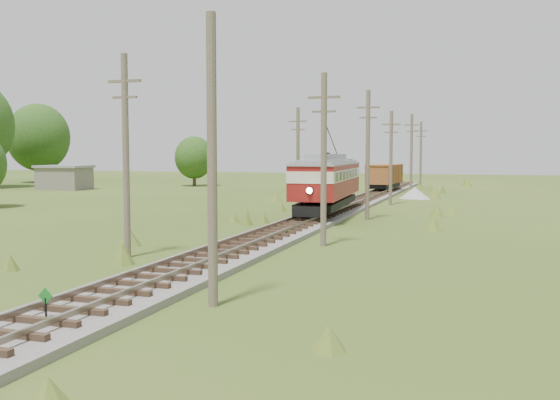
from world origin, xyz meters
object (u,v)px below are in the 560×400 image
(gondola, at_px, (385,175))
(gravel_pile, at_px, (416,193))
(streetcar, at_px, (327,179))
(switch_marker, at_px, (46,304))

(gondola, xyz_separation_m, gravel_pile, (4.36, -7.84, -1.51))
(gondola, bearing_deg, streetcar, -85.86)
(switch_marker, relative_size, gravel_pile, 0.32)
(streetcar, relative_size, gravel_pile, 3.93)
(switch_marker, bearing_deg, gondola, 89.81)
(streetcar, distance_m, gravel_pile, 20.94)
(switch_marker, xyz_separation_m, streetcar, (0.20, 30.87, 2.15))
(streetcar, height_order, gondola, streetcar)
(gravel_pile, bearing_deg, streetcar, -102.07)
(gondola, relative_size, gravel_pile, 2.50)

